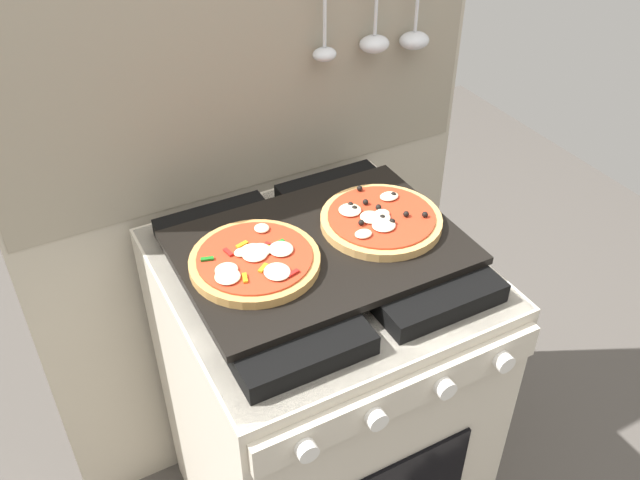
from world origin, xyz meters
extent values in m
cube|color=#B2A893|center=(0.00, 0.34, 0.78)|extent=(1.10, 0.03, 1.55)
cube|color=gray|center=(0.00, 0.32, 1.15)|extent=(1.08, 0.00, 0.56)
ellipsoid|color=silver|center=(0.17, 0.29, 1.16)|extent=(0.05, 0.04, 0.03)
ellipsoid|color=silver|center=(0.29, 0.29, 1.16)|extent=(0.07, 0.06, 0.04)
ellipsoid|color=silver|center=(0.39, 0.29, 1.15)|extent=(0.07, 0.06, 0.04)
cube|color=beige|center=(0.00, 0.00, 0.43)|extent=(0.60, 0.60, 0.86)
cube|color=black|center=(0.00, 0.00, 0.85)|extent=(0.59, 0.59, 0.01)
cube|color=black|center=(-0.14, 0.00, 0.88)|extent=(0.24, 0.51, 0.04)
cube|color=black|center=(0.14, 0.00, 0.88)|extent=(0.24, 0.51, 0.04)
cube|color=beige|center=(0.00, -0.31, 0.80)|extent=(0.58, 0.02, 0.07)
cylinder|color=silver|center=(-0.20, -0.33, 0.80)|extent=(0.04, 0.02, 0.04)
cylinder|color=silver|center=(-0.07, -0.33, 0.80)|extent=(0.04, 0.02, 0.04)
cylinder|color=silver|center=(0.07, -0.33, 0.80)|extent=(0.04, 0.02, 0.04)
cylinder|color=silver|center=(0.20, -0.33, 0.80)|extent=(0.04, 0.02, 0.04)
cube|color=black|center=(0.00, 0.00, 0.91)|extent=(0.54, 0.38, 0.02)
cylinder|color=tan|center=(-0.14, 0.00, 0.93)|extent=(0.24, 0.24, 0.02)
cylinder|color=red|center=(-0.14, 0.00, 0.94)|extent=(0.21, 0.21, 0.00)
ellipsoid|color=beige|center=(-0.12, 0.01, 0.94)|extent=(0.04, 0.04, 0.01)
ellipsoid|color=beige|center=(-0.09, 0.07, 0.94)|extent=(0.03, 0.03, 0.01)
ellipsoid|color=beige|center=(-0.14, 0.00, 0.94)|extent=(0.05, 0.05, 0.01)
ellipsoid|color=beige|center=(-0.09, -0.01, 0.94)|extent=(0.05, 0.05, 0.01)
ellipsoid|color=beige|center=(-0.12, -0.06, 0.94)|extent=(0.05, 0.05, 0.01)
ellipsoid|color=beige|center=(-0.20, -0.03, 0.94)|extent=(0.05, 0.05, 0.01)
ellipsoid|color=beige|center=(-0.20, -0.02, 0.94)|extent=(0.04, 0.04, 0.01)
ellipsoid|color=beige|center=(-0.15, 0.02, 0.94)|extent=(0.03, 0.03, 0.01)
ellipsoid|color=beige|center=(-0.14, 0.01, 0.94)|extent=(0.04, 0.04, 0.01)
cube|color=#19721E|center=(-0.08, 0.01, 0.94)|extent=(0.03, 0.01, 0.00)
cube|color=red|center=(-0.12, 0.01, 0.94)|extent=(0.02, 0.01, 0.00)
cube|color=gold|center=(-0.14, 0.04, 0.94)|extent=(0.03, 0.01, 0.00)
cube|color=red|center=(-0.18, 0.03, 0.94)|extent=(0.01, 0.03, 0.00)
cube|color=#19721E|center=(-0.13, 0.02, 0.94)|extent=(0.02, 0.02, 0.00)
cube|color=gold|center=(-0.18, -0.05, 0.94)|extent=(0.01, 0.03, 0.00)
cube|color=gold|center=(-0.10, 0.01, 0.94)|extent=(0.03, 0.01, 0.00)
cube|color=#19721E|center=(-0.22, 0.03, 0.94)|extent=(0.03, 0.01, 0.00)
cube|color=red|center=(-0.10, -0.08, 0.94)|extent=(0.03, 0.01, 0.00)
cube|color=red|center=(-0.10, 0.01, 0.94)|extent=(0.02, 0.02, 0.00)
cube|color=gold|center=(-0.14, -0.04, 0.94)|extent=(0.02, 0.02, 0.00)
cylinder|color=tan|center=(0.14, 0.00, 0.93)|extent=(0.24, 0.24, 0.02)
cylinder|color=red|center=(0.14, 0.00, 0.94)|extent=(0.21, 0.21, 0.00)
ellipsoid|color=beige|center=(0.07, -0.04, 0.94)|extent=(0.03, 0.03, 0.01)
ellipsoid|color=beige|center=(0.12, -0.04, 0.94)|extent=(0.05, 0.04, 0.01)
ellipsoid|color=beige|center=(0.11, 0.00, 0.94)|extent=(0.04, 0.04, 0.01)
ellipsoid|color=beige|center=(0.14, 0.00, 0.94)|extent=(0.03, 0.03, 0.01)
ellipsoid|color=beige|center=(0.19, 0.05, 0.94)|extent=(0.04, 0.03, 0.01)
ellipsoid|color=beige|center=(0.13, -0.01, 0.94)|extent=(0.04, 0.04, 0.01)
ellipsoid|color=beige|center=(0.09, 0.04, 0.94)|extent=(0.05, 0.05, 0.01)
sphere|color=black|center=(0.09, -0.01, 0.94)|extent=(0.01, 0.01, 0.01)
sphere|color=black|center=(0.14, -0.03, 0.94)|extent=(0.01, 0.01, 0.01)
sphere|color=black|center=(0.15, 0.10, 0.94)|extent=(0.01, 0.01, 0.01)
sphere|color=black|center=(0.10, 0.05, 0.94)|extent=(0.01, 0.01, 0.01)
sphere|color=black|center=(0.13, -0.01, 0.94)|extent=(0.01, 0.01, 0.01)
sphere|color=black|center=(0.21, -0.04, 0.94)|extent=(0.01, 0.01, 0.01)
sphere|color=black|center=(0.14, 0.02, 0.94)|extent=(0.01, 0.01, 0.01)
sphere|color=black|center=(0.18, -0.03, 0.94)|extent=(0.01, 0.01, 0.01)
sphere|color=black|center=(0.13, 0.05, 0.94)|extent=(0.01, 0.01, 0.01)
sphere|color=black|center=(0.19, 0.04, 0.94)|extent=(0.01, 0.01, 0.01)
sphere|color=black|center=(0.10, 0.04, 0.94)|extent=(0.01, 0.01, 0.01)
camera|label=1|loc=(-0.49, -0.93, 1.73)|focal=38.67mm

